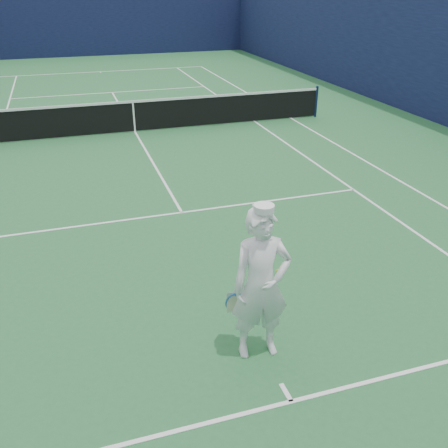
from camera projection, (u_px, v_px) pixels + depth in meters
name	position (u px, v px, depth m)	size (l,w,h in m)	color
ground	(135.00, 132.00, 15.97)	(80.00, 80.00, 0.00)	#256233
court_markings	(135.00, 132.00, 15.96)	(11.03, 23.83, 0.01)	white
windscreen_fence	(130.00, 67.00, 15.08)	(20.12, 36.12, 4.00)	#0E1336
tennis_net	(134.00, 115.00, 15.72)	(12.88, 0.09, 1.07)	#141E4C
tennis_player	(261.00, 285.00, 6.18)	(0.81, 0.56, 2.12)	white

